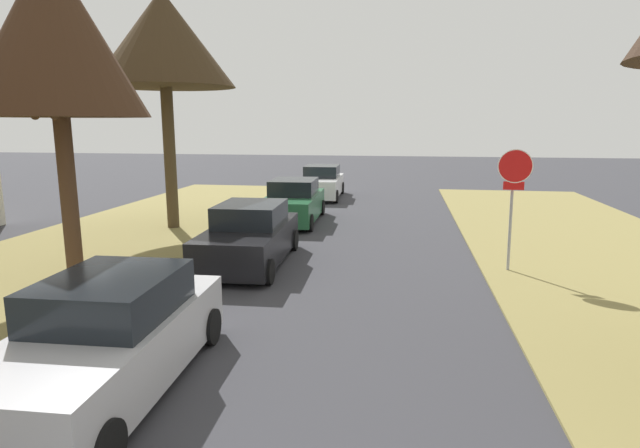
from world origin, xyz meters
The scene contains 7 objects.
stop_sign_far centered at (4.25, 13.92, 2.20)m, with size 0.81×0.27×2.97m.
street_tree_left_mid_b centered at (-5.93, 11.63, 5.52)m, with size 3.84×3.84×7.30m.
street_tree_left_far centered at (-6.27, 17.69, 6.30)m, with size 4.61×4.61×7.83m.
parked_sedan_silver centered at (-2.31, 7.04, 0.72)m, with size 2.07×4.46×1.57m.
parked_sedan_black centered at (-2.29, 13.65, 0.72)m, with size 2.07×4.46×1.57m.
parked_sedan_green centered at (-2.39, 19.58, 0.72)m, with size 2.07×4.46×1.57m.
parked_sedan_white centered at (-2.34, 26.12, 0.72)m, with size 2.07×4.46×1.57m.
Camera 1 is at (1.60, 0.94, 3.62)m, focal length 29.09 mm.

